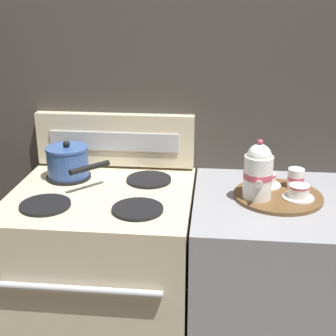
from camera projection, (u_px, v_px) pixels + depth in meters
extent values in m
cube|color=#423D38|center=(206.00, 128.00, 1.98)|extent=(6.00, 0.05, 2.20)
cube|color=beige|center=(106.00, 296.00, 1.93)|extent=(0.69, 0.62, 0.93)
cylinder|color=silver|center=(80.00, 289.00, 1.53)|extent=(0.55, 0.02, 0.02)
cylinder|color=black|center=(69.00, 177.00, 1.91)|extent=(0.18, 0.18, 0.01)
cylinder|color=black|center=(149.00, 180.00, 1.88)|extent=(0.18, 0.18, 0.01)
cylinder|color=black|center=(45.00, 205.00, 1.65)|extent=(0.18, 0.18, 0.01)
cylinder|color=black|center=(138.00, 209.00, 1.62)|extent=(0.18, 0.18, 0.01)
cube|color=beige|center=(115.00, 140.00, 1.99)|extent=(0.67, 0.05, 0.22)
cube|color=#B7B7BC|center=(114.00, 141.00, 1.97)|extent=(0.55, 0.01, 0.08)
cube|color=#939399|center=(287.00, 307.00, 1.86)|extent=(0.76, 0.62, 0.93)
cylinder|color=#335193|center=(68.00, 162.00, 1.89)|extent=(0.17, 0.17, 0.11)
cylinder|color=#335193|center=(67.00, 148.00, 1.87)|extent=(0.17, 0.17, 0.01)
sphere|color=black|center=(66.00, 144.00, 1.86)|extent=(0.03, 0.03, 0.03)
cylinder|color=black|center=(90.00, 168.00, 1.76)|extent=(0.13, 0.14, 0.02)
cylinder|color=brown|center=(278.00, 196.00, 1.72)|extent=(0.32, 0.32, 0.01)
cylinder|color=white|center=(258.00, 177.00, 1.67)|extent=(0.10, 0.10, 0.16)
cylinder|color=#C6475B|center=(258.00, 175.00, 1.66)|extent=(0.11, 0.11, 0.02)
sphere|color=white|center=(259.00, 156.00, 1.64)|extent=(0.09, 0.09, 0.09)
sphere|color=#C6475B|center=(260.00, 142.00, 1.62)|extent=(0.02, 0.02, 0.02)
cone|color=white|center=(260.00, 183.00, 1.59)|extent=(0.03, 0.08, 0.06)
cylinder|color=white|center=(298.00, 197.00, 1.68)|extent=(0.11, 0.11, 0.01)
cylinder|color=white|center=(299.00, 191.00, 1.68)|extent=(0.07, 0.07, 0.04)
cylinder|color=#C6475B|center=(299.00, 186.00, 1.67)|extent=(0.07, 0.07, 0.01)
cylinder|color=white|center=(266.00, 185.00, 1.80)|extent=(0.11, 0.11, 0.01)
cylinder|color=white|center=(266.00, 179.00, 1.79)|extent=(0.07, 0.07, 0.04)
cylinder|color=#C6475B|center=(267.00, 174.00, 1.78)|extent=(0.07, 0.07, 0.01)
cylinder|color=white|center=(296.00, 178.00, 1.77)|extent=(0.06, 0.06, 0.07)
cylinder|color=#C6475B|center=(296.00, 178.00, 1.77)|extent=(0.06, 0.06, 0.01)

